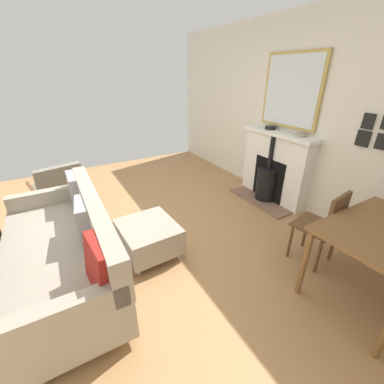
{
  "coord_description": "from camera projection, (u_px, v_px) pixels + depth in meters",
  "views": [
    {
      "loc": [
        0.6,
        2.7,
        1.92
      ],
      "look_at": [
        -0.62,
        0.57,
        0.73
      ],
      "focal_mm": 23.3,
      "sensor_mm": 36.0,
      "label": 1
    }
  ],
  "objects": [
    {
      "name": "ground_plane",
      "position": [
        128.0,
        237.0,
        3.21
      ],
      "size": [
        5.17,
        5.89,
        0.01
      ],
      "primitive_type": "cube",
      "color": "#A87A4C"
    },
    {
      "name": "wall_left",
      "position": [
        285.0,
        114.0,
        3.79
      ],
      "size": [
        0.12,
        5.89,
        2.67
      ],
      "primitive_type": "cube",
      "color": "silver",
      "rests_on": "ground"
    },
    {
      "name": "fireplace",
      "position": [
        273.0,
        170.0,
        3.96
      ],
      "size": [
        0.56,
        1.26,
        1.11
      ],
      "color": "brown",
      "rests_on": "ground"
    },
    {
      "name": "mirror_over_mantel",
      "position": [
        291.0,
        91.0,
        3.51
      ],
      "size": [
        0.04,
        0.97,
        1.0
      ],
      "color": "tan"
    },
    {
      "name": "mantel_bowl_near",
      "position": [
        270.0,
        128.0,
        3.87
      ],
      "size": [
        0.16,
        0.16,
        0.05
      ],
      "color": "black",
      "rests_on": "fireplace"
    },
    {
      "name": "mantel_bowl_far",
      "position": [
        300.0,
        135.0,
        3.43
      ],
      "size": [
        0.15,
        0.15,
        0.04
      ],
      "color": "#9E9384",
      "rests_on": "fireplace"
    },
    {
      "name": "sofa",
      "position": [
        65.0,
        251.0,
        2.39
      ],
      "size": [
        0.93,
        1.99,
        0.85
      ],
      "color": "#B2B2B7",
      "rests_on": "ground"
    },
    {
      "name": "ottoman",
      "position": [
        149.0,
        236.0,
        2.82
      ],
      "size": [
        0.62,
        0.68,
        0.38
      ],
      "color": "#B2B2B7",
      "rests_on": "ground"
    },
    {
      "name": "armchair_accent",
      "position": [
        58.0,
        185.0,
        3.64
      ],
      "size": [
        0.78,
        0.72,
        0.76
      ],
      "color": "brown",
      "rests_on": "ground"
    },
    {
      "name": "dining_chair_near_fireplace",
      "position": [
        325.0,
        224.0,
        2.56
      ],
      "size": [
        0.45,
        0.45,
        0.86
      ],
      "color": "brown",
      "rests_on": "ground"
    },
    {
      "name": "photo_gallery_row",
      "position": [
        374.0,
        132.0,
        2.74
      ],
      "size": [
        0.02,
        0.32,
        0.39
      ],
      "color": "black"
    }
  ]
}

